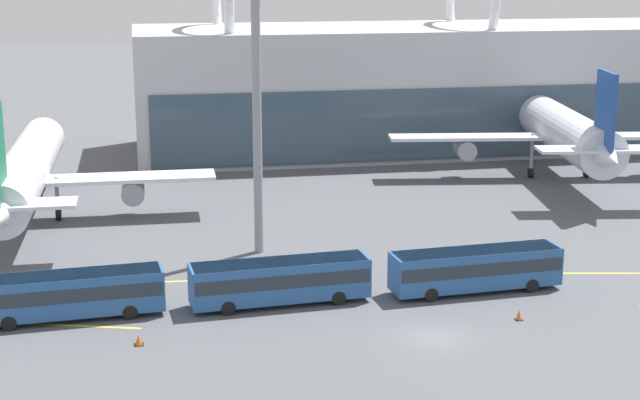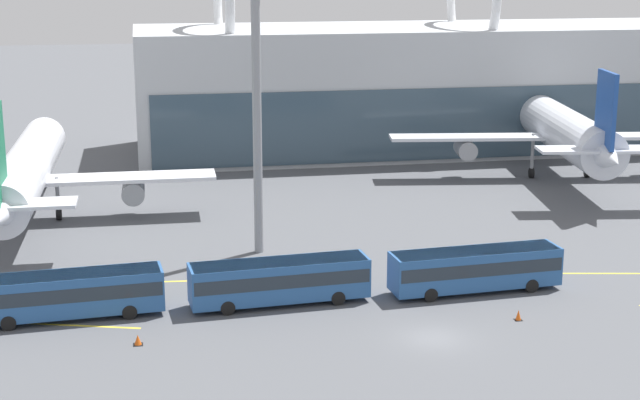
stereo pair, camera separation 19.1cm
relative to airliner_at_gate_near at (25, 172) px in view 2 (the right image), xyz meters
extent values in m
plane|color=#515459|center=(28.56, -34.55, -4.49)|extent=(440.00, 440.00, 0.00)
cylinder|color=silver|center=(0.02, 1.39, 0.03)|extent=(4.85, 32.77, 4.36)
sphere|color=silver|center=(0.26, 17.74, 0.03)|extent=(4.27, 4.27, 4.27)
cone|color=silver|center=(-0.22, -14.96, 0.03)|extent=(4.25, 7.24, 4.14)
cube|color=silver|center=(-0.01, -0.60, -0.73)|extent=(34.64, 4.35, 0.35)
cylinder|color=gray|center=(9.67, -0.75, -2.03)|extent=(2.16, 3.47, 2.11)
cube|color=silver|center=(-0.21, -14.16, 0.47)|extent=(11.38, 3.37, 0.28)
cylinder|color=gray|center=(0.18, 12.36, -2.17)|extent=(0.36, 0.36, 3.54)
cylinder|color=black|center=(0.18, 12.36, -3.94)|extent=(0.47, 1.11, 1.10)
cylinder|color=gray|center=(2.83, -0.64, -2.17)|extent=(0.36, 0.36, 3.54)
cylinder|color=black|center=(2.83, -0.64, -3.94)|extent=(0.47, 1.11, 1.10)
cylinder|color=silver|center=(55.85, 9.64, 0.92)|extent=(9.46, 33.87, 4.75)
sphere|color=silver|center=(58.23, 26.24, 0.92)|extent=(4.65, 4.65, 4.65)
cone|color=silver|center=(53.47, -6.96, 0.92)|extent=(5.51, 7.93, 4.51)
cube|color=silver|center=(55.56, 7.62, 0.09)|extent=(37.44, 8.46, 0.35)
cylinder|color=gray|center=(45.20, 9.10, -1.20)|extent=(2.55, 3.78, 2.07)
cube|color=#1E4799|center=(53.58, -6.15, 5.20)|extent=(1.11, 5.01, 7.14)
cube|color=silver|center=(53.58, -6.15, 1.39)|extent=(12.67, 4.92, 0.28)
cylinder|color=gray|center=(57.44, 20.78, -1.75)|extent=(0.36, 0.36, 4.38)
cylinder|color=black|center=(57.44, 20.78, -3.94)|extent=(0.60, 1.15, 1.10)
cylinder|color=gray|center=(52.50, 8.06, -1.75)|extent=(0.36, 0.36, 4.38)
cylinder|color=black|center=(52.50, 8.06, -3.94)|extent=(0.60, 1.15, 1.10)
cylinder|color=gray|center=(58.61, 7.18, -1.75)|extent=(0.36, 0.36, 4.38)
cylinder|color=black|center=(58.61, 7.18, -3.94)|extent=(0.60, 1.15, 1.10)
cube|color=#285693|center=(5.40, -26.69, -2.74)|extent=(12.74, 3.73, 2.75)
cube|color=#232D38|center=(5.40, -26.69, -2.47)|extent=(12.49, 3.74, 0.96)
cube|color=silver|center=(5.40, -26.69, -1.43)|extent=(12.36, 3.62, 0.12)
cylinder|color=black|center=(9.18, -25.11, -3.99)|extent=(1.02, 0.38, 1.00)
cylinder|color=black|center=(9.38, -27.64, -3.99)|extent=(1.02, 0.38, 1.00)
cylinder|color=black|center=(1.41, -25.73, -3.99)|extent=(1.02, 0.38, 1.00)
cylinder|color=black|center=(1.62, -28.26, -3.99)|extent=(1.02, 0.38, 1.00)
cube|color=#285693|center=(19.72, -26.47, -2.74)|extent=(12.73, 3.67, 2.75)
cube|color=#232D38|center=(19.72, -26.47, -2.47)|extent=(12.48, 3.68, 0.96)
cube|color=silver|center=(19.72, -26.47, -1.43)|extent=(12.35, 3.56, 0.12)
cylinder|color=black|center=(23.51, -24.92, -3.99)|extent=(1.02, 0.37, 1.00)
cylinder|color=black|center=(23.70, -27.45, -3.99)|extent=(1.02, 0.37, 1.00)
cylinder|color=black|center=(15.74, -25.50, -3.99)|extent=(1.02, 0.37, 1.00)
cylinder|color=black|center=(15.93, -28.03, -3.99)|extent=(1.02, 0.37, 1.00)
cube|color=#285693|center=(34.05, -26.43, -2.74)|extent=(12.73, 3.67, 2.75)
cube|color=#232D38|center=(34.05, -26.43, -2.47)|extent=(12.48, 3.68, 0.96)
cube|color=silver|center=(34.05, -26.43, -1.43)|extent=(12.35, 3.56, 0.12)
cylinder|color=black|center=(37.84, -24.87, -3.99)|extent=(1.02, 0.37, 1.00)
cylinder|color=black|center=(38.03, -27.40, -3.99)|extent=(1.02, 0.37, 1.00)
cylinder|color=black|center=(30.07, -25.45, -3.99)|extent=(1.02, 0.37, 1.00)
cylinder|color=black|center=(30.26, -27.98, -3.99)|extent=(1.02, 0.37, 1.00)
cylinder|color=gray|center=(19.80, -13.89, 6.81)|extent=(0.73, 0.73, 22.61)
cube|color=yellow|center=(47.15, -24.70, -4.49)|extent=(11.42, 2.40, 0.01)
cube|color=yellow|center=(6.38, -28.33, -4.49)|extent=(7.50, 2.51, 0.01)
cube|color=yellow|center=(15.02, -20.47, -4.49)|extent=(11.00, 1.20, 0.01)
cube|color=black|center=(35.01, -32.51, -4.48)|extent=(0.51, 0.51, 0.02)
cone|color=#EA5914|center=(35.01, -32.51, -4.12)|extent=(0.38, 0.38, 0.70)
cube|color=black|center=(9.90, -32.25, -4.48)|extent=(0.62, 0.62, 0.02)
cone|color=#EA5914|center=(9.90, -32.25, -4.15)|extent=(0.46, 0.46, 0.64)
camera|label=1|loc=(10.61, -90.76, 19.32)|focal=55.00mm
camera|label=2|loc=(10.79, -90.80, 19.32)|focal=55.00mm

